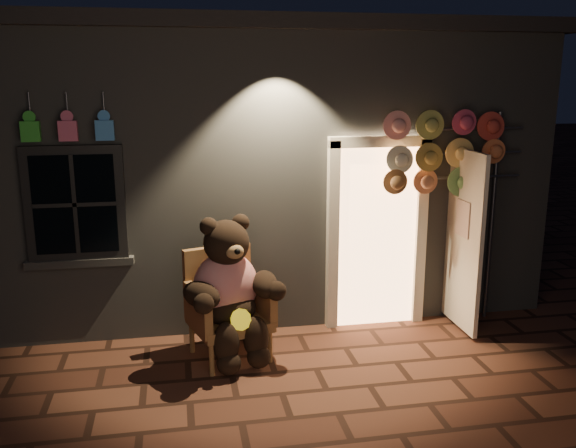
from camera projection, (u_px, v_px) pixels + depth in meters
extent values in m
plane|color=brown|center=(282.00, 394.00, 5.56)|extent=(60.00, 60.00, 0.00)
cube|color=slate|center=(235.00, 158.00, 9.00)|extent=(7.00, 5.00, 3.30)
cube|color=black|center=(233.00, 36.00, 8.59)|extent=(7.30, 5.30, 0.16)
cube|color=black|center=(76.00, 204.00, 6.26)|extent=(1.00, 0.10, 1.20)
cube|color=black|center=(75.00, 204.00, 6.23)|extent=(0.82, 0.06, 1.02)
cube|color=slate|center=(80.00, 262.00, 6.40)|extent=(1.10, 0.14, 0.08)
cube|color=#FFB472|center=(376.00, 236.00, 6.97)|extent=(0.92, 0.10, 2.10)
cube|color=beige|center=(333.00, 239.00, 6.84)|extent=(0.12, 0.12, 2.20)
cube|color=beige|center=(420.00, 234.00, 7.02)|extent=(0.12, 0.12, 2.20)
cube|color=beige|center=(380.00, 141.00, 6.68)|extent=(1.16, 0.12, 0.12)
cube|color=beige|center=(464.00, 240.00, 6.77)|extent=(0.05, 0.80, 2.00)
cube|color=green|center=(31.00, 131.00, 5.94)|extent=(0.18, 0.07, 0.20)
cylinder|color=#59595E|center=(29.00, 105.00, 5.94)|extent=(0.02, 0.02, 0.25)
cube|color=#C04F6E|center=(68.00, 131.00, 6.01)|extent=(0.18, 0.07, 0.20)
cylinder|color=#59595E|center=(67.00, 105.00, 6.00)|extent=(0.02, 0.02, 0.25)
cube|color=#3678BF|center=(105.00, 130.00, 6.07)|extent=(0.18, 0.07, 0.20)
cylinder|color=#59595E|center=(104.00, 105.00, 6.07)|extent=(0.02, 0.02, 0.25)
cube|color=olive|center=(230.00, 322.00, 6.20)|extent=(0.89, 0.86, 0.10)
cube|color=olive|center=(218.00, 280.00, 6.39)|extent=(0.72, 0.29, 0.73)
cube|color=olive|center=(198.00, 310.00, 5.98)|extent=(0.26, 0.62, 0.42)
cube|color=olive|center=(261.00, 298.00, 6.29)|extent=(0.26, 0.62, 0.42)
cylinder|color=olive|center=(212.00, 360.00, 5.86)|extent=(0.05, 0.05, 0.33)
cylinder|color=olive|center=(270.00, 347.00, 6.15)|extent=(0.05, 0.05, 0.33)
cylinder|color=olive|center=(192.00, 337.00, 6.37)|extent=(0.05, 0.05, 0.33)
cylinder|color=olive|center=(246.00, 327.00, 6.65)|extent=(0.05, 0.05, 0.33)
ellipsoid|color=red|center=(226.00, 286.00, 6.15)|extent=(0.80, 0.71, 0.71)
ellipsoid|color=black|center=(229.00, 308.00, 6.13)|extent=(0.67, 0.61, 0.33)
sphere|color=black|center=(226.00, 243.00, 6.00)|extent=(0.57, 0.57, 0.46)
sphere|color=black|center=(209.00, 226.00, 5.91)|extent=(0.18, 0.18, 0.18)
sphere|color=black|center=(241.00, 223.00, 6.06)|extent=(0.18, 0.18, 0.18)
ellipsoid|color=olive|center=(235.00, 252.00, 5.83)|extent=(0.21, 0.17, 0.14)
ellipsoid|color=black|center=(201.00, 295.00, 5.81)|extent=(0.48, 0.52, 0.26)
ellipsoid|color=black|center=(265.00, 284.00, 6.11)|extent=(0.28, 0.48, 0.26)
ellipsoid|color=black|center=(226.00, 344.00, 5.86)|extent=(0.26, 0.26, 0.44)
ellipsoid|color=black|center=(256.00, 337.00, 6.00)|extent=(0.26, 0.26, 0.44)
sphere|color=black|center=(229.00, 363.00, 5.85)|extent=(0.24, 0.24, 0.24)
sphere|color=black|center=(259.00, 356.00, 5.99)|extent=(0.24, 0.24, 0.24)
cylinder|color=yellow|center=(241.00, 320.00, 5.88)|extent=(0.23, 0.15, 0.21)
cylinder|color=#59595E|center=(492.00, 218.00, 7.08)|extent=(0.04, 0.04, 2.44)
cylinder|color=#59595E|center=(478.00, 129.00, 6.77)|extent=(1.08, 0.03, 0.03)
cylinder|color=#59595E|center=(476.00, 153.00, 6.83)|extent=(1.08, 0.03, 0.03)
cylinder|color=#59595E|center=(474.00, 177.00, 6.89)|extent=(1.08, 0.03, 0.03)
cylinder|color=pink|center=(398.00, 126.00, 6.53)|extent=(0.31, 0.11, 0.31)
cylinder|color=#A5A64D|center=(431.00, 126.00, 6.57)|extent=(0.31, 0.11, 0.31)
cylinder|color=#C13D5D|center=(464.00, 126.00, 6.60)|extent=(0.31, 0.11, 0.31)
cylinder|color=#CD3D31|center=(492.00, 125.00, 6.72)|extent=(0.31, 0.11, 0.31)
cylinder|color=#FDF8D0|center=(398.00, 156.00, 6.58)|extent=(0.31, 0.11, 0.31)
cylinder|color=#B1903E|center=(431.00, 155.00, 6.61)|extent=(0.31, 0.11, 0.31)
cylinder|color=#F9CD6C|center=(459.00, 154.00, 6.73)|extent=(0.31, 0.11, 0.31)
cylinder|color=#FF8048|center=(491.00, 154.00, 6.77)|extent=(0.31, 0.11, 0.31)
cylinder|color=brown|center=(398.00, 185.00, 6.62)|extent=(0.31, 0.11, 0.31)
cylinder|color=#BC7752|center=(427.00, 183.00, 6.74)|extent=(0.31, 0.11, 0.31)
cylinder|color=#73AA5D|center=(459.00, 183.00, 6.78)|extent=(0.31, 0.11, 0.31)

